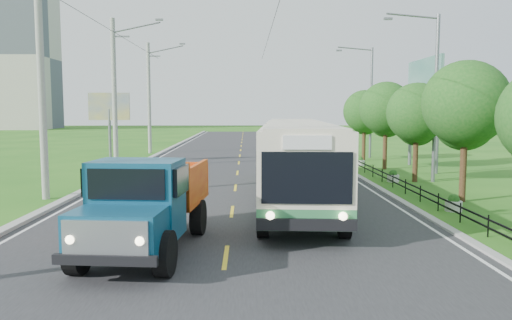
{
  "coord_description": "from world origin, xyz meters",
  "views": [
    {
      "loc": [
        0.55,
        -12.92,
        3.88
      ],
      "look_at": [
        0.95,
        7.12,
        1.9
      ],
      "focal_mm": 35.0,
      "sensor_mm": 36.0,
      "label": 1
    }
  ],
  "objects_px": {
    "streetlight_mid": "(433,92)",
    "streetlight_far": "(369,98)",
    "planter_mid": "(393,177)",
    "tree_fifth": "(386,111)",
    "tree_third": "(465,108)",
    "tree_back": "(365,114)",
    "tree_fourth": "(417,116)",
    "pole_far": "(149,97)",
    "billboard_right": "(424,88)",
    "billboard_left": "(109,111)",
    "planter_near": "(454,204)",
    "dump_truck": "(147,198)",
    "bus": "(296,154)",
    "pole_near": "(42,83)",
    "planter_far": "(360,162)",
    "pole_mid": "(115,93)"
  },
  "relations": [
    {
      "from": "streetlight_mid",
      "to": "streetlight_far",
      "type": "relative_size",
      "value": 1.0
    },
    {
      "from": "planter_mid",
      "to": "streetlight_mid",
      "type": "bearing_deg",
      "value": 0.0
    },
    {
      "from": "streetlight_far",
      "to": "tree_fifth",
      "type": "bearing_deg",
      "value": -95.71
    },
    {
      "from": "tree_third",
      "to": "tree_back",
      "type": "height_order",
      "value": "tree_third"
    },
    {
      "from": "tree_fourth",
      "to": "planter_mid",
      "type": "height_order",
      "value": "tree_fourth"
    },
    {
      "from": "pole_far",
      "to": "streetlight_mid",
      "type": "distance_m",
      "value": 26.8
    },
    {
      "from": "pole_far",
      "to": "tree_fourth",
      "type": "height_order",
      "value": "pole_far"
    },
    {
      "from": "billboard_right",
      "to": "pole_far",
      "type": "bearing_deg",
      "value": 147.7
    },
    {
      "from": "tree_fourth",
      "to": "streetlight_mid",
      "type": "relative_size",
      "value": 0.6
    },
    {
      "from": "streetlight_far",
      "to": "billboard_left",
      "type": "bearing_deg",
      "value": -168.77
    },
    {
      "from": "planter_near",
      "to": "streetlight_mid",
      "type": "bearing_deg",
      "value": 75.68
    },
    {
      "from": "planter_near",
      "to": "dump_truck",
      "type": "height_order",
      "value": "dump_truck"
    },
    {
      "from": "planter_near",
      "to": "bus",
      "type": "bearing_deg",
      "value": 152.61
    },
    {
      "from": "planter_mid",
      "to": "bus",
      "type": "xyz_separation_m",
      "value": [
        -5.84,
        -4.98,
        1.7
      ]
    },
    {
      "from": "tree_fifth",
      "to": "dump_truck",
      "type": "bearing_deg",
      "value": -121.85
    },
    {
      "from": "tree_back",
      "to": "planter_mid",
      "type": "relative_size",
      "value": 8.21
    },
    {
      "from": "tree_back",
      "to": "streetlight_mid",
      "type": "distance_m",
      "value": 12.23
    },
    {
      "from": "pole_far",
      "to": "billboard_left",
      "type": "height_order",
      "value": "pole_far"
    },
    {
      "from": "pole_near",
      "to": "streetlight_mid",
      "type": "bearing_deg",
      "value": 14.81
    },
    {
      "from": "tree_third",
      "to": "planter_far",
      "type": "height_order",
      "value": "tree_third"
    },
    {
      "from": "bus",
      "to": "streetlight_mid",
      "type": "bearing_deg",
      "value": 36.06
    },
    {
      "from": "tree_fifth",
      "to": "streetlight_far",
      "type": "bearing_deg",
      "value": 84.29
    },
    {
      "from": "pole_mid",
      "to": "streetlight_mid",
      "type": "height_order",
      "value": "pole_mid"
    },
    {
      "from": "tree_back",
      "to": "streetlight_far",
      "type": "xyz_separation_m",
      "value": [
        0.79,
        1.86,
        1.25
      ]
    },
    {
      "from": "pole_mid",
      "to": "tree_fifth",
      "type": "relative_size",
      "value": 1.72
    },
    {
      "from": "pole_near",
      "to": "tree_fifth",
      "type": "height_order",
      "value": "pole_near"
    },
    {
      "from": "tree_third",
      "to": "planter_near",
      "type": "height_order",
      "value": "tree_third"
    },
    {
      "from": "planter_mid",
      "to": "planter_near",
      "type": "bearing_deg",
      "value": -90.0
    },
    {
      "from": "pole_mid",
      "to": "planter_mid",
      "type": "height_order",
      "value": "pole_mid"
    },
    {
      "from": "streetlight_far",
      "to": "bus",
      "type": "distance_m",
      "value": 20.75
    },
    {
      "from": "pole_mid",
      "to": "billboard_right",
      "type": "height_order",
      "value": "pole_mid"
    },
    {
      "from": "tree_third",
      "to": "tree_fourth",
      "type": "height_order",
      "value": "tree_third"
    },
    {
      "from": "pole_far",
      "to": "planter_far",
      "type": "relative_size",
      "value": 14.93
    },
    {
      "from": "planter_near",
      "to": "bus",
      "type": "xyz_separation_m",
      "value": [
        -5.84,
        3.02,
        1.7
      ]
    },
    {
      "from": "billboard_left",
      "to": "dump_truck",
      "type": "relative_size",
      "value": 0.81
    },
    {
      "from": "billboard_right",
      "to": "dump_truck",
      "type": "xyz_separation_m",
      "value": [
        -14.5,
        -19.26,
        -3.86
      ]
    },
    {
      "from": "streetlight_mid",
      "to": "dump_truck",
      "type": "height_order",
      "value": "streetlight_mid"
    },
    {
      "from": "pole_far",
      "to": "tree_fifth",
      "type": "height_order",
      "value": "pole_far"
    },
    {
      "from": "tree_third",
      "to": "billboard_right",
      "type": "relative_size",
      "value": 0.82
    },
    {
      "from": "streetlight_mid",
      "to": "planter_mid",
      "type": "height_order",
      "value": "streetlight_mid"
    },
    {
      "from": "tree_back",
      "to": "billboard_right",
      "type": "relative_size",
      "value": 0.75
    },
    {
      "from": "tree_third",
      "to": "tree_fifth",
      "type": "relative_size",
      "value": 1.03
    },
    {
      "from": "tree_back",
      "to": "streetlight_far",
      "type": "height_order",
      "value": "streetlight_far"
    },
    {
      "from": "billboard_right",
      "to": "planter_mid",
      "type": "bearing_deg",
      "value": -121.66
    },
    {
      "from": "billboard_left",
      "to": "tree_third",
      "type": "bearing_deg",
      "value": -39.33
    },
    {
      "from": "pole_mid",
      "to": "dump_truck",
      "type": "distance_m",
      "value": 21.46
    },
    {
      "from": "tree_back",
      "to": "pole_near",
      "type": "bearing_deg",
      "value": -136.59
    },
    {
      "from": "pole_far",
      "to": "planter_near",
      "type": "xyz_separation_m",
      "value": [
        16.86,
        -27.0,
        -4.81
      ]
    },
    {
      "from": "planter_near",
      "to": "dump_truck",
      "type": "relative_size",
      "value": 0.1
    },
    {
      "from": "planter_mid",
      "to": "tree_fifth",
      "type": "bearing_deg",
      "value": 78.44
    }
  ]
}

